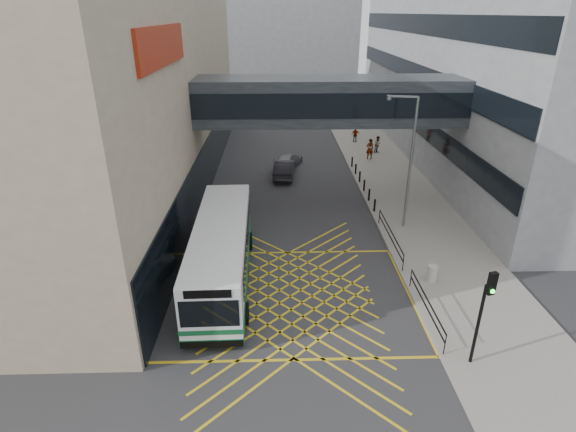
{
  "coord_description": "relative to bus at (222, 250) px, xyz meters",
  "views": [
    {
      "loc": [
        -0.64,
        -18.73,
        12.97
      ],
      "look_at": [
        0.0,
        4.0,
        2.6
      ],
      "focal_mm": 28.0,
      "sensor_mm": 36.0,
      "label": 1
    }
  ],
  "objects": [
    {
      "name": "building_whsmith",
      "position": [
        -14.49,
        14.2,
        6.26
      ],
      "size": [
        24.17,
        42.0,
        16.0
      ],
      "color": "tan",
      "rests_on": "ground"
    },
    {
      "name": "kerb_railings",
      "position": [
        9.65,
        -0.02,
        -0.85
      ],
      "size": [
        0.05,
        12.54,
        1.0
      ],
      "color": "black",
      "rests_on": "pavement"
    },
    {
      "name": "pedestrian_b",
      "position": [
        12.98,
        22.52,
        -0.74
      ],
      "size": [
        0.92,
        0.89,
        1.66
      ],
      "primitive_type": "imported",
      "rotation": [
        0.0,
        0.0,
        0.72
      ],
      "color": "gray",
      "rests_on": "pavement"
    },
    {
      "name": "bollards",
      "position": [
        9.75,
        13.2,
        -1.12
      ],
      "size": [
        0.14,
        10.14,
        0.9
      ],
      "color": "black",
      "rests_on": "pavement"
    },
    {
      "name": "traffic_light",
      "position": [
        10.61,
        -6.87,
        1.23
      ],
      "size": [
        0.34,
        0.51,
        4.3
      ],
      "rotation": [
        0.0,
        0.0,
        0.25
      ],
      "color": "black",
      "rests_on": "pavement"
    },
    {
      "name": "car_silver",
      "position": [
        3.98,
        18.89,
        -1.07
      ],
      "size": [
        3.16,
        4.61,
        1.32
      ],
      "primitive_type": "imported",
      "rotation": [
        0.0,
        0.0,
        2.79
      ],
      "color": "gray",
      "rests_on": "ground"
    },
    {
      "name": "building_far",
      "position": [
        1.5,
        58.2,
        7.27
      ],
      "size": [
        28.0,
        16.0,
        18.0
      ],
      "primitive_type": "cube",
      "color": "gray",
      "rests_on": "ground"
    },
    {
      "name": "car_white",
      "position": [
        -1.0,
        -0.12,
        -1.08
      ],
      "size": [
        2.62,
        4.41,
        1.31
      ],
      "primitive_type": "imported",
      "rotation": [
        0.0,
        0.0,
        3.38
      ],
      "color": "#BBBBBD",
      "rests_on": "ground"
    },
    {
      "name": "pavement",
      "position": [
        12.5,
        13.2,
        -1.65
      ],
      "size": [
        6.0,
        54.0,
        0.16
      ],
      "primitive_type": "cube",
      "color": "gray",
      "rests_on": "ground"
    },
    {
      "name": "ground",
      "position": [
        3.5,
        -1.8,
        -1.73
      ],
      "size": [
        120.0,
        120.0,
        0.0
      ],
      "primitive_type": "plane",
      "color": "#333335"
    },
    {
      "name": "building_right",
      "position": [
        27.48,
        22.2,
        8.27
      ],
      "size": [
        24.09,
        44.0,
        20.0
      ],
      "color": "gray",
      "rests_on": "ground"
    },
    {
      "name": "pedestrian_c",
      "position": [
        11.41,
        26.58,
        -0.78
      ],
      "size": [
        0.97,
        0.54,
        1.58
      ],
      "primitive_type": "imported",
      "rotation": [
        0.0,
        0.0,
        3.04
      ],
      "color": "gray",
      "rests_on": "pavement"
    },
    {
      "name": "litter_bin",
      "position": [
        10.9,
        -0.81,
        -1.13
      ],
      "size": [
        0.51,
        0.51,
        0.88
      ],
      "primitive_type": "cylinder",
      "color": "#ADA89E",
      "rests_on": "pavement"
    },
    {
      "name": "bus",
      "position": [
        0.0,
        0.0,
        0.0
      ],
      "size": [
        3.09,
        11.6,
        3.23
      ],
      "rotation": [
        0.0,
        0.0,
        0.02
      ],
      "color": "white",
      "rests_on": "ground"
    },
    {
      "name": "pedestrian_a",
      "position": [
        11.75,
        20.45,
        -0.59
      ],
      "size": [
        0.8,
        0.59,
        1.96
      ],
      "primitive_type": "imported",
      "rotation": [
        0.0,
        0.0,
        3.18
      ],
      "color": "gray",
      "rests_on": "pavement"
    },
    {
      "name": "skybridge",
      "position": [
        6.5,
        10.2,
        5.77
      ],
      "size": [
        20.0,
        4.1,
        3.0
      ],
      "color": "#292E34",
      "rests_on": "ground"
    },
    {
      "name": "street_lamp",
      "position": [
        10.98,
        5.8,
        3.19
      ],
      "size": [
        1.9,
        0.56,
        8.37
      ],
      "rotation": [
        0.0,
        0.0,
        -0.18
      ],
      "color": "slate",
      "rests_on": "pavement"
    },
    {
      "name": "box_junction",
      "position": [
        3.5,
        -1.8,
        -1.73
      ],
      "size": [
        12.0,
        9.0,
        0.01
      ],
      "color": "gold",
      "rests_on": "ground"
    },
    {
      "name": "car_dark",
      "position": [
        3.58,
        16.05,
        -0.98
      ],
      "size": [
        2.35,
        4.96,
        1.5
      ],
      "primitive_type": "imported",
      "rotation": [
        0.0,
        0.0,
        3.04
      ],
      "color": "black",
      "rests_on": "ground"
    }
  ]
}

